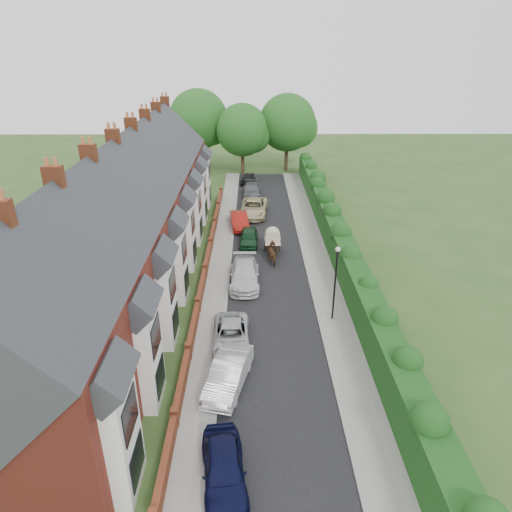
{
  "coord_description": "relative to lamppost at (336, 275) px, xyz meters",
  "views": [
    {
      "loc": [
        -1.73,
        -20.88,
        16.27
      ],
      "look_at": [
        -1.47,
        9.09,
        2.2
      ],
      "focal_mm": 32.0,
      "sensor_mm": 36.0,
      "label": 1
    }
  ],
  "objects": [
    {
      "name": "car_grey",
      "position": [
        -5.18,
        26.34,
        -2.6
      ],
      "size": [
        1.97,
        4.83,
        1.4
      ],
      "primitive_type": "imported",
      "rotation": [
        0.0,
        0.0,
        0.0
      ],
      "color": "#55565C",
      "rests_on": "ground"
    },
    {
      "name": "car_navy",
      "position": [
        -6.32,
        -11.89,
        -2.56
      ],
      "size": [
        2.29,
        4.51,
        1.47
      ],
      "primitive_type": "imported",
      "rotation": [
        0.0,
        0.0,
        0.13
      ],
      "color": "black",
      "rests_on": "ground"
    },
    {
      "name": "car_silver_b",
      "position": [
        -6.4,
        -2.6,
        -2.65
      ],
      "size": [
        2.31,
        4.71,
        1.29
      ],
      "primitive_type": "imported",
      "rotation": [
        0.0,
        0.0,
        0.04
      ],
      "color": "silver",
      "rests_on": "ground"
    },
    {
      "name": "car_red",
      "position": [
        -6.4,
        16.37,
        -2.57
      ],
      "size": [
        2.07,
        4.55,
        1.45
      ],
      "primitive_type": "imported",
      "rotation": [
        0.0,
        0.0,
        0.12
      ],
      "color": "maroon",
      "rests_on": "ground"
    },
    {
      "name": "garden_wall_row",
      "position": [
        -8.75,
        6.0,
        -2.84
      ],
      "size": [
        0.35,
        40.35,
        1.1
      ],
      "color": "brown",
      "rests_on": "ground"
    },
    {
      "name": "car_black",
      "position": [
        -5.67,
        31.65,
        -2.66
      ],
      "size": [
        2.13,
        3.93,
        1.27
      ],
      "primitive_type": "imported",
      "rotation": [
        0.0,
        0.0,
        -0.18
      ],
      "color": "black",
      "rests_on": "ground"
    },
    {
      "name": "car_silver_a",
      "position": [
        -6.4,
        -6.17,
        -2.53
      ],
      "size": [
        2.69,
        4.9,
        1.53
      ],
      "primitive_type": "imported",
      "rotation": [
        0.0,
        0.0,
        -0.24
      ],
      "color": "silver",
      "rests_on": "ground"
    },
    {
      "name": "lamppost",
      "position": [
        0.0,
        0.0,
        0.0
      ],
      "size": [
        0.32,
        0.32,
        5.16
      ],
      "color": "black",
      "rests_on": "ground"
    },
    {
      "name": "car_green",
      "position": [
        -5.45,
        12.2,
        -2.63
      ],
      "size": [
        1.69,
        3.97,
        1.34
      ],
      "primitive_type": "imported",
      "rotation": [
        0.0,
        0.0,
        -0.03
      ],
      "color": "#10371B",
      "rests_on": "ground"
    },
    {
      "name": "pavement_house_side",
      "position": [
        -7.75,
        7.0,
        -3.24
      ],
      "size": [
        1.7,
        58.0,
        0.12
      ],
      "primitive_type": "cube",
      "color": "gray",
      "rests_on": "ground"
    },
    {
      "name": "tree_far_back",
      "position": [
        -11.99,
        39.08,
        3.32
      ],
      "size": [
        8.4,
        8.0,
        10.82
      ],
      "color": "#332316",
      "rests_on": "ground"
    },
    {
      "name": "tree_far_right",
      "position": [
        -0.01,
        38.08,
        3.02
      ],
      "size": [
        7.98,
        7.6,
        10.31
      ],
      "color": "#332316",
      "rests_on": "ground"
    },
    {
      "name": "car_white",
      "position": [
        -5.73,
        4.93,
        -2.54
      ],
      "size": [
        2.18,
        5.25,
        1.52
      ],
      "primitive_type": "imported",
      "rotation": [
        0.0,
        0.0,
        0.01
      ],
      "color": "silver",
      "rests_on": "ground"
    },
    {
      "name": "kerb_hedge_side",
      "position": [
        -0.85,
        7.0,
        -3.23
      ],
      "size": [
        0.18,
        58.0,
        0.13
      ],
      "primitive_type": "cube",
      "color": "gray",
      "rests_on": "ground"
    },
    {
      "name": "pavement_hedge_side",
      "position": [
        0.2,
        7.0,
        -3.24
      ],
      "size": [
        2.2,
        58.0,
        0.12
      ],
      "primitive_type": "cube",
      "color": "gray",
      "rests_on": "ground"
    },
    {
      "name": "horse_cart",
      "position": [
        -3.43,
        10.5,
        -2.07
      ],
      "size": [
        1.35,
        2.98,
        2.15
      ],
      "color": "black",
      "rests_on": "ground"
    },
    {
      "name": "horse",
      "position": [
        -3.43,
        8.36,
        -2.46
      ],
      "size": [
        1.39,
        2.15,
        1.67
      ],
      "primitive_type": "imported",
      "rotation": [
        0.0,
        0.0,
        3.4
      ],
      "color": "#4E311C",
      "rests_on": "ground"
    },
    {
      "name": "kerb_house_side",
      "position": [
        -6.95,
        7.0,
        -3.23
      ],
      "size": [
        0.18,
        58.0,
        0.13
      ],
      "primitive_type": "cube",
      "color": "gray",
      "rests_on": "ground"
    },
    {
      "name": "road",
      "position": [
        -3.9,
        7.0,
        -3.29
      ],
      "size": [
        6.0,
        58.0,
        0.02
      ],
      "primitive_type": "cube",
      "color": "black",
      "rests_on": "ground"
    },
    {
      "name": "terrace_row",
      "position": [
        -14.27,
        5.98,
        1.18
      ],
      "size": [
        9.05,
        40.5,
        11.5
      ],
      "color": "maroon",
      "rests_on": "ground"
    },
    {
      "name": "hedge",
      "position": [
        2.0,
        7.0,
        -1.7
      ],
      "size": [
        2.1,
        58.0,
        2.85
      ],
      "color": "#133711",
      "rests_on": "ground"
    },
    {
      "name": "tree_far_left",
      "position": [
        -6.05,
        36.08,
        2.41
      ],
      "size": [
        7.14,
        6.8,
        9.29
      ],
      "color": "#332316",
      "rests_on": "ground"
    },
    {
      "name": "car_beige",
      "position": [
        -5.0,
        19.8,
        -2.5
      ],
      "size": [
        3.2,
        5.98,
        1.6
      ],
      "primitive_type": "imported",
      "rotation": [
        0.0,
        0.0,
        -0.1
      ],
      "color": "#C6BB8F",
      "rests_on": "ground"
    },
    {
      "name": "ground",
      "position": [
        -3.4,
        -4.0,
        -3.3
      ],
      "size": [
        140.0,
        140.0,
        0.0
      ],
      "primitive_type": "plane",
      "color": "#2D4C1E",
      "rests_on": "ground"
    }
  ]
}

